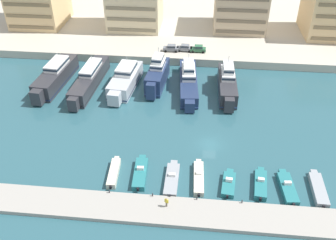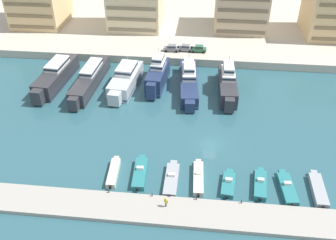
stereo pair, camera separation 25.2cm
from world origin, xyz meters
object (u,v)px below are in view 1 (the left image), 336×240
(car_grey_left, at_px, (185,48))
(car_green_mid_left, at_px, (198,48))
(motorboat_cream_center_left, at_px, (199,178))
(yacht_charcoal_left, at_px, (90,79))
(motorboat_teal_left, at_px, (140,173))
(motorboat_teal_mid_right, at_px, (287,188))
(yacht_charcoal_center_right, at_px, (227,83))
(motorboat_grey_mid_left, at_px, (172,179))
(yacht_charcoal_far_left, at_px, (56,76))
(yacht_navy_center, at_px, (188,80))
(motorboat_cream_far_left, at_px, (114,173))
(motorboat_teal_center_right, at_px, (261,184))
(yacht_silver_mid_left, at_px, (125,79))
(yacht_navy_center_left, at_px, (157,75))
(car_grey_far_left, at_px, (171,48))
(motorboat_grey_right, at_px, (318,189))
(motorboat_teal_center, at_px, (229,184))
(pedestrian_near_edge, at_px, (166,202))

(car_grey_left, bearing_deg, car_green_mid_left, -2.41)
(motorboat_cream_center_left, bearing_deg, yacht_charcoal_left, 132.63)
(motorboat_teal_left, height_order, motorboat_teal_mid_right, same)
(yacht_charcoal_center_right, distance_m, motorboat_grey_mid_left, 31.71)
(yacht_charcoal_far_left, distance_m, yacht_charcoal_center_right, 40.27)
(yacht_navy_center, xyz_separation_m, car_grey_left, (-1.92, 15.67, 1.03))
(yacht_navy_center, height_order, motorboat_cream_far_left, yacht_navy_center)
(motorboat_grey_mid_left, relative_size, motorboat_teal_mid_right, 1.08)
(motorboat_grey_mid_left, height_order, motorboat_teal_mid_right, motorboat_teal_mid_right)
(car_green_mid_left, bearing_deg, motorboat_teal_center_right, -75.48)
(yacht_charcoal_far_left, bearing_deg, motorboat_teal_center_right, -33.27)
(yacht_silver_mid_left, height_order, car_green_mid_left, yacht_silver_mid_left)
(yacht_charcoal_far_left, relative_size, motorboat_teal_center_right, 2.73)
(yacht_navy_center_left, xyz_separation_m, car_grey_far_left, (1.87, 14.58, 0.39))
(yacht_silver_mid_left, bearing_deg, motorboat_grey_right, -38.60)
(yacht_navy_center_left, relative_size, car_green_mid_left, 3.66)
(yacht_navy_center, relative_size, motorboat_grey_mid_left, 2.50)
(yacht_charcoal_far_left, bearing_deg, motorboat_grey_mid_left, -44.39)
(yacht_charcoal_left, relative_size, motorboat_teal_center, 3.43)
(motorboat_teal_mid_right, bearing_deg, motorboat_cream_far_left, 178.81)
(yacht_charcoal_center_right, bearing_deg, motorboat_teal_center, -90.80)
(yacht_silver_mid_left, bearing_deg, motorboat_teal_center, -52.47)
(motorboat_teal_center_right, height_order, car_green_mid_left, car_green_mid_left)
(motorboat_teal_mid_right, relative_size, car_green_mid_left, 1.94)
(car_grey_far_left, height_order, pedestrian_near_edge, car_grey_far_left)
(yacht_navy_center_left, relative_size, motorboat_grey_right, 1.83)
(motorboat_cream_far_left, relative_size, motorboat_grey_mid_left, 0.88)
(motorboat_cream_far_left, bearing_deg, motorboat_teal_center_right, -0.44)
(motorboat_grey_right, relative_size, pedestrian_near_edge, 4.68)
(yacht_navy_center_left, xyz_separation_m, motorboat_teal_left, (0.99, -30.95, -2.14))
(yacht_charcoal_center_right, bearing_deg, car_grey_left, 122.88)
(motorboat_cream_far_left, relative_size, pedestrian_near_edge, 4.28)
(yacht_charcoal_center_right, relative_size, motorboat_grey_right, 2.17)
(car_grey_left, height_order, pedestrian_near_edge, car_grey_left)
(yacht_silver_mid_left, relative_size, car_grey_left, 4.28)
(motorboat_teal_center_right, relative_size, car_grey_far_left, 1.81)
(yacht_charcoal_center_right, height_order, motorboat_teal_center_right, yacht_charcoal_center_right)
(motorboat_teal_mid_right, xyz_separation_m, car_grey_left, (-19.86, 47.01, 2.52))
(motorboat_teal_center, bearing_deg, motorboat_grey_right, 0.80)
(car_grey_left, bearing_deg, motorboat_teal_mid_right, -67.09)
(yacht_navy_center, distance_m, motorboat_teal_left, 31.03)
(car_grey_far_left, bearing_deg, motorboat_cream_center_left, -78.82)
(motorboat_teal_mid_right, bearing_deg, yacht_charcoal_far_left, 148.71)
(pedestrian_near_edge, bearing_deg, yacht_navy_center, 88.21)
(yacht_charcoal_left, relative_size, car_grey_left, 5.40)
(motorboat_grey_mid_left, bearing_deg, yacht_charcoal_center_right, 71.92)
(motorboat_teal_left, bearing_deg, motorboat_cream_far_left, -174.77)
(motorboat_cream_center_left, xyz_separation_m, car_grey_left, (-5.44, 46.18, 2.53))
(motorboat_teal_left, relative_size, motorboat_teal_mid_right, 1.06)
(motorboat_teal_center, distance_m, motorboat_grey_right, 14.39)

